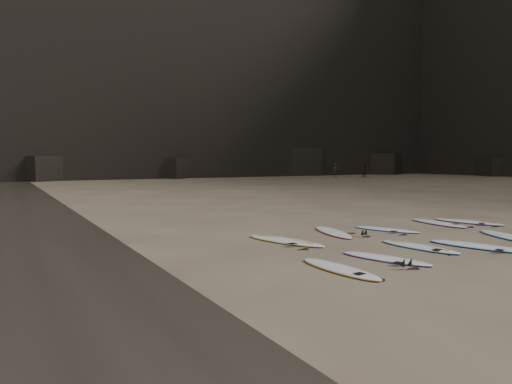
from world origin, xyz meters
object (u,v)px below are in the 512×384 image
surfboard_4 (505,236)px  surfboard_2 (419,246)px  surfboard_8 (438,223)px  surfboard_1 (385,258)px  person_b (365,171)px  surfboard_7 (387,229)px  person_a (335,170)px  surfboard_5 (285,240)px  surfboard_6 (333,232)px  surfboard_3 (480,246)px  surfboard_0 (340,268)px  surfboard_9 (468,222)px

surfboard_4 → surfboard_2: bearing=-157.5°
surfboard_8 → surfboard_1: bearing=-142.2°
surfboard_2 → person_b: bearing=44.6°
surfboard_7 → person_a: (24.27, 35.04, 0.79)m
surfboard_1 → surfboard_5: surfboard_5 is taller
surfboard_4 → person_a: (22.12, 37.72, 0.79)m
surfboard_5 → person_b: person_b is taller
surfboard_1 → surfboard_6: 4.08m
surfboard_4 → person_a: size_ratio=1.50×
surfboard_2 → surfboard_4: bearing=-5.6°
surfboard_7 → person_a: bearing=32.6°
surfboard_8 → surfboard_4: bearing=-95.3°
surfboard_1 → surfboard_8: bearing=15.3°
surfboard_3 → person_a: bearing=40.8°
surfboard_8 → person_b: size_ratio=1.67×
surfboard_1 → surfboard_6: bearing=52.9°
surfboard_5 → surfboard_4: bearing=-38.1°
surfboard_0 → surfboard_4: bearing=7.1°
surfboard_8 → surfboard_3: bearing=-120.2°
surfboard_0 → surfboard_2: size_ratio=1.00×
surfboard_2 → surfboard_7: surfboard_2 is taller
surfboard_7 → surfboard_5: bearing=162.0°
surfboard_1 → surfboard_2: (1.82, 0.74, 0.00)m
surfboard_9 → person_a: person_a is taller
surfboard_5 → surfboard_7: 4.05m
surfboard_3 → person_b: person_b is taller
surfboard_0 → surfboard_9: bearing=21.6°
surfboard_2 → surfboard_9: (5.35, 2.82, 0.00)m
surfboard_0 → person_b: bearing=46.7°
surfboard_6 → surfboard_7: (1.89, -0.34, -0.01)m
surfboard_0 → person_a: person_a is taller
surfboard_5 → person_b: bearing=29.8°
surfboard_0 → surfboard_2: same height
surfboard_3 → surfboard_7: 3.49m
surfboard_3 → surfboard_8: size_ratio=1.05×
surfboard_5 → surfboard_9: surfboard_5 is taller
surfboard_3 → surfboard_9: (3.91, 3.55, -0.00)m
surfboard_1 → surfboard_8: (5.96, 3.86, 0.01)m
surfboard_1 → surfboard_8: surfboard_8 is taller
surfboard_2 → surfboard_4: (3.59, 0.09, 0.00)m
surfboard_5 → person_a: size_ratio=1.64×
surfboard_1 → surfboard_9: 8.00m
surfboard_9 → person_b: bearing=40.2°
surfboard_0 → person_a: bearing=50.6°
surfboard_6 → surfboard_1: bearing=-95.1°
surfboard_8 → surfboard_2: bearing=-138.0°
surfboard_8 → surfboard_0: bearing=-145.9°
surfboard_3 → surfboard_6: size_ratio=1.07×
surfboard_4 → surfboard_9: 3.25m
surfboard_0 → surfboard_7: size_ratio=1.08×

